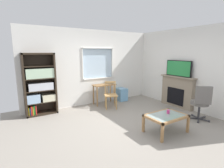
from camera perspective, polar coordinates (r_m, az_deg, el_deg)
ground at (r=4.72m, az=5.39°, el=-13.05°), size 5.81×5.48×0.02m
wall_back_with_window at (r=6.26m, az=-7.11°, el=5.34°), size 4.81×0.15×2.65m
wall_right at (r=6.17m, az=24.23°, el=4.53°), size 0.12×4.68×2.65m
bookshelf at (r=5.57m, az=-22.91°, el=-0.43°), size 0.90×0.38×1.86m
desk_under_window at (r=6.22m, az=-2.63°, el=-1.44°), size 0.83×0.39×0.73m
wooden_chair at (r=5.79m, az=-0.45°, el=-3.53°), size 0.55×0.54×0.90m
plastic_drawer_unit at (r=6.76m, az=3.15°, el=-3.42°), size 0.35×0.40×0.49m
fireplace at (r=6.32m, az=20.83°, el=-2.34°), size 0.26×1.29×1.07m
tv at (r=6.19m, az=21.22°, el=4.87°), size 0.06×0.95×0.53m
office_chair at (r=5.28m, az=27.48°, el=-5.14°), size 0.63×0.61×1.00m
coffee_table at (r=4.29m, az=17.50°, el=-10.58°), size 0.92×0.63×0.43m
sippy_cup at (r=4.36m, az=18.17°, el=-8.76°), size 0.07×0.07×0.09m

